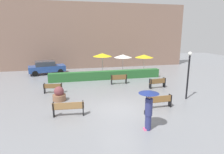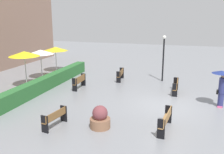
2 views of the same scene
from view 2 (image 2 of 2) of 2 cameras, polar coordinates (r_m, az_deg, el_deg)
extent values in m
plane|color=gray|center=(14.99, 12.13, -6.32)|extent=(60.00, 60.00, 0.00)
cube|color=olive|center=(17.33, 14.11, -2.16)|extent=(1.79, 0.27, 0.04)
cube|color=olive|center=(17.26, 14.60, -1.45)|extent=(1.78, 0.08, 0.42)
cube|color=black|center=(16.53, 14.06, -2.91)|extent=(0.07, 0.33, 0.87)
cube|color=black|center=(18.13, 14.28, -1.42)|extent=(0.07, 0.33, 0.87)
cube|color=brown|center=(12.17, -12.96, -9.02)|extent=(1.53, 0.48, 0.04)
cube|color=brown|center=(12.01, -12.46, -8.31)|extent=(1.50, 0.27, 0.35)
cube|color=black|center=(11.70, -15.03, -10.33)|extent=(0.11, 0.36, 0.81)
cube|color=black|center=(12.67, -10.90, -8.13)|extent=(0.11, 0.36, 0.81)
cube|color=#9E7242|center=(11.77, 11.83, -9.66)|extent=(1.88, 0.38, 0.04)
cube|color=#9E7242|center=(11.66, 12.53, -8.74)|extent=(1.86, 0.20, 0.40)
cube|color=black|center=(10.99, 11.07, -11.51)|extent=(0.09, 0.33, 0.89)
cube|color=black|center=(12.57, 12.66, -8.23)|extent=(0.09, 0.33, 0.89)
cube|color=brown|center=(19.97, 1.81, 0.47)|extent=(1.59, 0.40, 0.04)
cube|color=brown|center=(19.89, 2.22, 1.11)|extent=(1.57, 0.20, 0.43)
cube|color=black|center=(19.27, 1.50, -0.03)|extent=(0.09, 0.35, 0.89)
cube|color=black|center=(20.66, 2.22, 0.93)|extent=(0.09, 0.35, 0.89)
cube|color=brown|center=(17.95, -7.53, -1.16)|extent=(1.60, 0.25, 0.04)
cube|color=brown|center=(17.83, -7.14, -0.44)|extent=(1.60, 0.05, 0.45)
cube|color=black|center=(17.30, -8.49, -1.76)|extent=(0.06, 0.34, 0.93)
cube|color=black|center=(18.59, -6.53, -0.58)|extent=(0.06, 0.34, 0.93)
cylinder|color=navy|center=(15.59, 23.43, -4.81)|extent=(0.32, 0.32, 0.82)
cube|color=#F2598C|center=(15.65, 23.29, -6.15)|extent=(0.35, 0.30, 0.08)
cylinder|color=navy|center=(15.35, 23.74, -1.80)|extent=(0.38, 0.38, 0.88)
sphere|color=tan|center=(15.22, 23.94, 0.18)|extent=(0.21, 0.21, 0.21)
cube|color=black|center=(15.44, 22.78, -3.14)|extent=(0.29, 0.14, 0.22)
cylinder|color=black|center=(15.27, 23.48, -0.60)|extent=(0.02, 0.02, 0.90)
cone|color=navy|center=(15.17, 23.65, 1.04)|extent=(1.05, 1.05, 0.16)
cylinder|color=brown|center=(11.88, -2.71, -10.38)|extent=(0.96, 0.96, 0.46)
sphere|color=brown|center=(11.68, -2.74, -8.19)|extent=(0.72, 0.72, 0.72)
cylinder|color=black|center=(19.92, 11.54, 3.73)|extent=(0.12, 0.12, 3.32)
sphere|color=white|center=(19.69, 11.79, 8.83)|extent=(0.28, 0.28, 0.28)
cylinder|color=silver|center=(18.85, -18.99, 1.32)|extent=(0.06, 0.06, 2.45)
cone|color=yellow|center=(18.64, -19.29, 5.00)|extent=(2.13, 2.13, 0.35)
cylinder|color=silver|center=(21.07, -15.73, 2.52)|extent=(0.06, 0.06, 2.22)
cone|color=white|center=(20.89, -15.93, 5.49)|extent=(2.10, 2.10, 0.35)
cylinder|color=silver|center=(23.51, -12.58, 3.73)|extent=(0.06, 0.06, 2.10)
cone|color=yellow|center=(23.35, -12.72, 6.26)|extent=(2.20, 2.20, 0.35)
cube|color=#28602D|center=(18.27, -14.69, -1.27)|extent=(11.94, 0.70, 0.90)
camera|label=1|loc=(15.01, 62.02, 6.01)|focal=31.22mm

